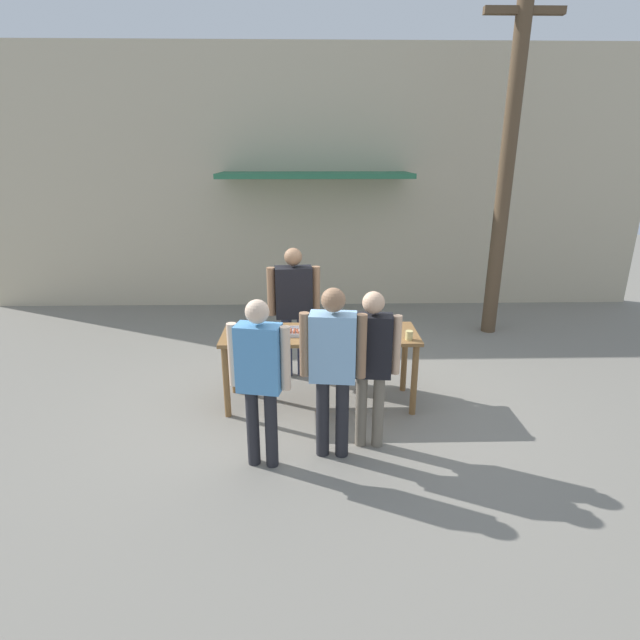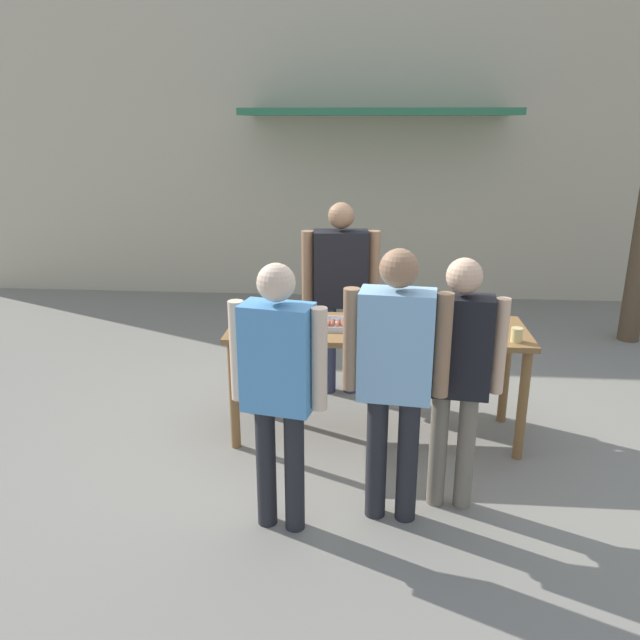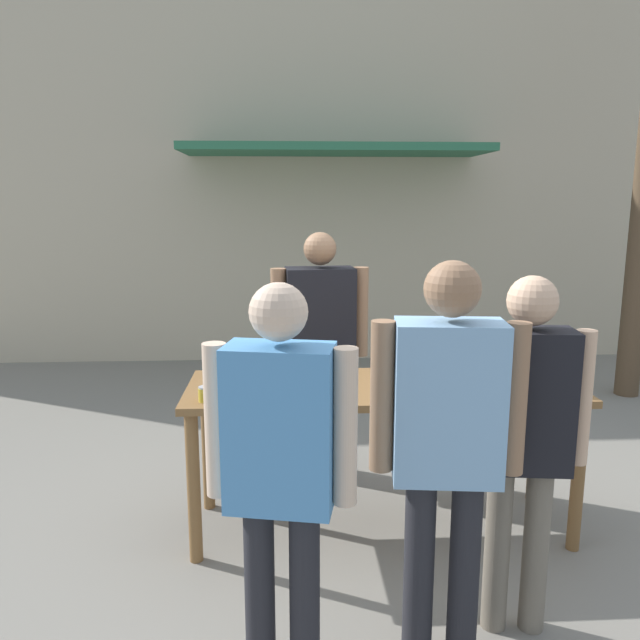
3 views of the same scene
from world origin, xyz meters
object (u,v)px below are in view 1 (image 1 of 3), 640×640
Objects in this scene: person_server_behind_table at (294,302)px; condiment_jar_ketchup at (239,338)px; utility_pole at (507,159)px; food_tray_buns at (354,331)px; beer_cup at (409,335)px; person_customer_waiting_in_line at (333,360)px; condiment_jar_mustard at (231,338)px; person_customer_holding_hotdog at (260,370)px; food_tray_sausages at (282,332)px; person_customer_with_cup at (372,357)px.

condiment_jar_ketchup is at bearing -123.38° from person_server_behind_table.
utility_pole reaches higher than person_server_behind_table.
condiment_jar_ketchup is (-1.25, -0.24, 0.01)m from food_tray_buns.
person_customer_waiting_in_line is (-0.86, -0.82, 0.07)m from beer_cup.
beer_cup is 3.66m from utility_pole.
person_customer_waiting_in_line is (1.04, -0.81, 0.09)m from condiment_jar_mustard.
condiment_jar_ketchup is 1.25m from person_customer_waiting_in_line.
person_customer_holding_hotdog is at bearing 18.71° from person_customer_waiting_in_line.
condiment_jar_mustard is 0.80× the size of beer_cup.
food_tray_buns is 4.63× the size of beer_cup.
food_tray_buns is at bearing -53.22° from person_server_behind_table.
beer_cup is at bearing -9.32° from food_tray_sausages.
person_server_behind_table is (-1.25, 1.00, 0.07)m from beer_cup.
person_customer_with_cup is at bearing -126.32° from beer_cup.
utility_pole is (3.22, 2.39, 1.79)m from food_tray_sausages.
utility_pole is (3.75, 2.62, 1.77)m from condiment_jar_mustard.
beer_cup is (1.81, 0.01, 0.01)m from condiment_jar_ketchup.
person_customer_holding_hotdog is at bearing 23.03° from person_customer_with_cup.
person_customer_waiting_in_line is at bearing -128.29° from utility_pole.
condiment_jar_mustard is at bearing -55.91° from person_customer_holding_hotdog.
person_customer_with_cup is at bearing -84.81° from food_tray_buns.
condiment_jar_mustard and condiment_jar_ketchup have the same top height.
condiment_jar_mustard is 1.20m from person_server_behind_table.
food_tray_buns is 0.28× the size of person_server_behind_table.
condiment_jar_mustard is 0.05× the size of person_customer_with_cup.
food_tray_sausages is 0.26× the size of person_customer_holding_hotdog.
condiment_jar_ketchup is 0.05× the size of person_server_behind_table.
beer_cup is 0.06× the size of person_server_behind_table.
person_customer_with_cup reaches higher than condiment_jar_mustard.
person_server_behind_table is 3.88m from utility_pole.
food_tray_buns is 1.36m from condiment_jar_mustard.
food_tray_buns is 3.84m from utility_pole.
condiment_jar_ketchup is (-0.44, -0.24, 0.02)m from food_tray_sausages.
food_tray_sausages is at bearing -38.14° from person_customer_with_cup.
person_customer_with_cup is at bearing -125.50° from utility_pole.
person_customer_waiting_in_line is at bearing -156.25° from person_customer_holding_hotdog.
food_tray_buns is at bearing -99.29° from person_customer_waiting_in_line.
condiment_jar_ketchup is 0.05× the size of person_customer_waiting_in_line.
beer_cup is at bearing -129.98° from person_customer_waiting_in_line.
beer_cup is 0.82m from person_customer_with_cup.
person_customer_waiting_in_line reaches higher than condiment_jar_mustard.
person_server_behind_table is 1.04× the size of person_customer_holding_hotdog.
person_server_behind_table is at bearing -58.38° from person_customer_with_cup.
utility_pole reaches higher than person_customer_waiting_in_line.
condiment_jar_ketchup is (0.09, -0.01, 0.00)m from condiment_jar_mustard.
food_tray_sausages is 5.33× the size of condiment_jar_mustard.
condiment_jar_ketchup is at bearing -144.30° from utility_pole.
utility_pole is (2.71, 3.43, 1.68)m from person_customer_waiting_in_line.
utility_pole is (2.34, 3.28, 1.72)m from person_customer_with_cup.
person_customer_holding_hotdog is at bearing -96.56° from food_tray_sausages.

